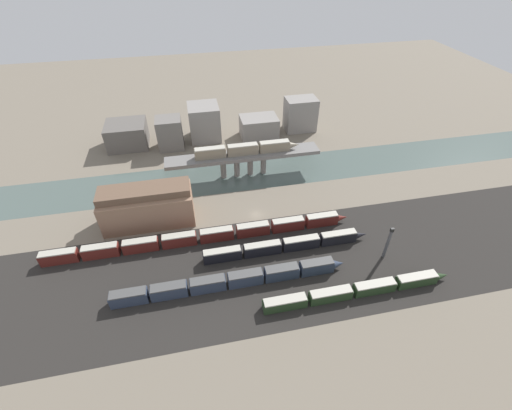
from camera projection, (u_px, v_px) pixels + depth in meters
ground_plane at (256, 215)px, 119.40m from camera, size 400.00×400.00×0.00m
railbed_yard at (273, 267)px, 101.23m from camera, size 280.00×42.00×0.01m
river_water at (244, 175)px, 138.58m from camera, size 320.00×21.58×0.01m
bridge at (243, 158)px, 133.51m from camera, size 60.23×7.67×9.68m
train_on_bridge at (246, 149)px, 131.37m from camera, size 40.98×3.12×4.08m
train_yard_near at (358, 290)px, 92.74m from camera, size 53.88×2.87×3.42m
train_yard_mid at (231, 281)px, 94.82m from camera, size 65.51×3.20×4.07m
train_yard_far at (285, 245)px, 105.22m from camera, size 52.34×2.63×4.08m
train_yard_outer at (202, 237)px, 108.06m from camera, size 96.68×2.75×4.20m
warehouse_building at (148, 206)px, 112.87m from camera, size 29.47×12.12×13.81m
signal_tower at (388, 243)px, 100.74m from camera, size 1.00×0.91×11.71m
city_block_far_left at (127, 135)px, 153.78m from camera, size 17.34×15.58×10.72m
city_block_left at (170, 133)px, 151.46m from camera, size 10.94×10.22×13.87m
city_block_center at (204, 122)px, 157.60m from camera, size 13.74×14.03×15.96m
city_block_right at (259, 127)px, 160.78m from camera, size 17.10×11.99×9.61m
city_block_far_right at (300, 114)px, 164.50m from camera, size 14.60×10.02×15.63m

